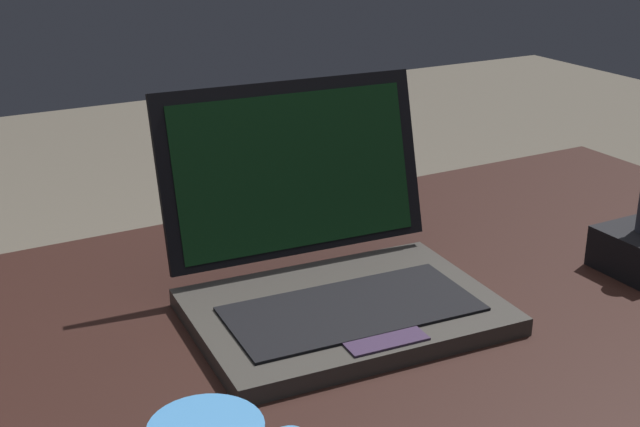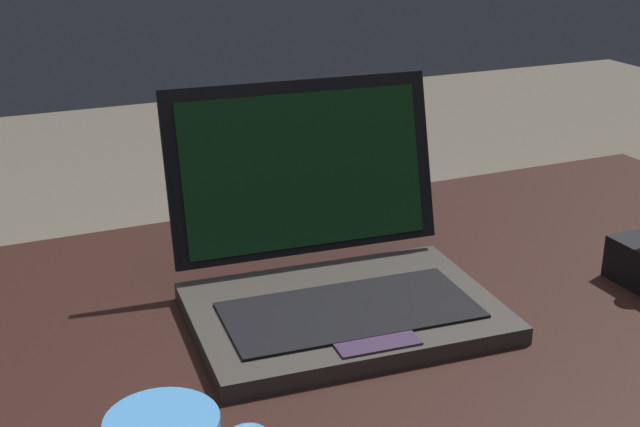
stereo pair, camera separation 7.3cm
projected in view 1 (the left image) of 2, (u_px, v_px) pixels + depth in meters
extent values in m
cube|color=black|center=(292.00, 369.00, 0.83)|extent=(1.52, 0.77, 0.03)
cylinder|color=black|center=(559.00, 358.00, 1.53)|extent=(0.06, 0.06, 0.68)
cube|color=#2E2C28|center=(345.00, 312.00, 0.88)|extent=(0.32, 0.24, 0.02)
cube|color=black|center=(352.00, 309.00, 0.86)|extent=(0.26, 0.14, 0.00)
cube|color=#2C1F35|center=(385.00, 339.00, 0.80)|extent=(0.08, 0.04, 0.00)
cube|color=black|center=(294.00, 168.00, 0.95)|extent=(0.31, 0.08, 0.19)
cube|color=black|center=(296.00, 170.00, 0.94)|extent=(0.28, 0.07, 0.16)
cube|color=#4CF259|center=(296.00, 195.00, 0.95)|extent=(0.26, 0.02, 0.01)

